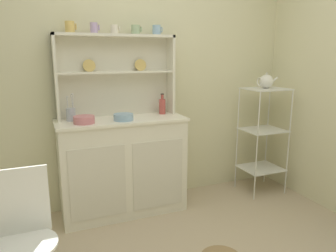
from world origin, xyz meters
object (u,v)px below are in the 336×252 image
bakers_rack (263,129)px  porcelain_teapot (266,81)px  bowl_mixing_large (84,120)px  jam_bottle (162,106)px  hutch_shelf_unit (116,69)px  utensil_jar (71,114)px  cup_gold_0 (70,27)px  hutch_cabinet (123,165)px  wire_chair (23,230)px

bakers_rack → porcelain_teapot: (-0.00, 0.00, 0.50)m
bowl_mixing_large → jam_bottle: 0.78m
hutch_shelf_unit → porcelain_teapot: (1.50, -0.26, -0.14)m
utensil_jar → porcelain_teapot: (1.92, -0.17, 0.24)m
cup_gold_0 → porcelain_teapot: 1.96m
jam_bottle → porcelain_teapot: 1.11m
bowl_mixing_large → jam_bottle: bearing=11.8°
cup_gold_0 → hutch_shelf_unit: bearing=6.4°
hutch_cabinet → hutch_shelf_unit: 0.88m
porcelain_teapot → cup_gold_0: bearing=173.4°
wire_chair → porcelain_teapot: 2.57m
cup_gold_0 → bowl_mixing_large: (0.05, -0.20, -0.76)m
jam_bottle → wire_chair: bearing=-139.4°
hutch_shelf_unit → bakers_rack: bearing=-9.9°
porcelain_teapot → hutch_shelf_unit: bearing=170.1°
hutch_shelf_unit → utensil_jar: (-0.43, -0.09, -0.37)m
porcelain_teapot → jam_bottle: bearing=170.4°
bakers_rack → bowl_mixing_large: (-1.84, 0.02, 0.24)m
hutch_shelf_unit → porcelain_teapot: hutch_shelf_unit is taller
cup_gold_0 → jam_bottle: 1.08m
utensil_jar → cup_gold_0: bearing=45.4°
wire_chair → jam_bottle: jam_bottle is taller
wire_chair → porcelain_teapot: (2.32, 0.88, 0.68)m
utensil_jar → bakers_rack: bearing=-5.1°
wire_chair → cup_gold_0: 1.66m
wire_chair → cup_gold_0: bearing=85.3°
cup_gold_0 → porcelain_teapot: bearing=-6.6°
wire_chair → utensil_jar: bearing=86.6°
hutch_shelf_unit → wire_chair: 1.62m
cup_gold_0 → hutch_cabinet: bearing=-17.7°
jam_bottle → bakers_rack: bearing=-9.6°
cup_gold_0 → utensil_jar: (-0.04, -0.04, -0.73)m
bowl_mixing_large → bakers_rack: bearing=-0.7°
hutch_shelf_unit → bakers_rack: (1.50, -0.26, -0.63)m
jam_bottle → utensil_jar: size_ratio=0.83×
bakers_rack → jam_bottle: (-1.07, 0.18, 0.28)m
wire_chair → bowl_mixing_large: (0.48, 0.91, 0.41)m
bakers_rack → hutch_shelf_unit: bearing=170.1°
utensil_jar → porcelain_teapot: bearing=-5.1°
utensil_jar → porcelain_teapot: porcelain_teapot is taller
bakers_rack → utensil_jar: size_ratio=4.71×
jam_bottle → utensil_jar: (-0.85, -0.01, -0.02)m
bakers_rack → porcelain_teapot: bearing=180.0°
bakers_rack → jam_bottle: 1.12m
hutch_shelf_unit → wire_chair: size_ratio=1.27×
utensil_jar → porcelain_teapot: 1.95m
porcelain_teapot → bakers_rack: bearing=0.0°
hutch_cabinet → bakers_rack: 1.52m
cup_gold_0 → utensil_jar: bearing=-134.6°
hutch_shelf_unit → hutch_cabinet: bearing=-90.0°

